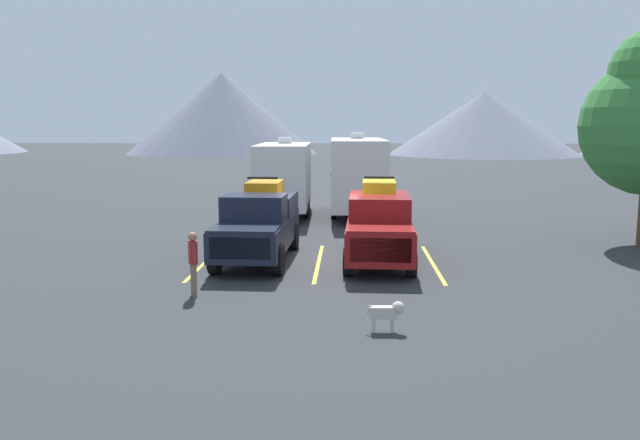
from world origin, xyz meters
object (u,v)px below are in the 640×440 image
object	(u,v)px
pickup_truck_a	(259,222)
pickup_truck_b	(379,224)
camper_trailer_a	(284,175)
person_a	(193,259)
camper_trailer_b	(357,173)
dog	(389,312)

from	to	relation	value
pickup_truck_a	pickup_truck_b	size ratio (longest dim) A/B	0.99
camper_trailer_a	person_a	distance (m)	14.15
pickup_truck_a	camper_trailer_b	distance (m)	10.23
pickup_truck_a	camper_trailer_a	xyz separation A→B (m)	(-0.17, 9.58, 0.74)
person_a	dog	size ratio (longest dim) A/B	1.97
camper_trailer_b	dog	world-z (taller)	camper_trailer_b
pickup_truck_a	camper_trailer_b	size ratio (longest dim) A/B	0.71
pickup_truck_b	dog	xyz separation A→B (m)	(-0.11, -7.06, -0.75)
pickup_truck_b	person_a	distance (m)	6.63
camper_trailer_a	person_a	xyz separation A→B (m)	(-0.85, -14.08, -0.99)
camper_trailer_b	camper_trailer_a	bearing A→B (deg)	-178.79
camper_trailer_a	camper_trailer_b	bearing A→B (deg)	1.21
camper_trailer_a	dog	distance (m)	17.16
pickup_truck_a	pickup_truck_b	bearing A→B (deg)	-0.10
person_a	camper_trailer_a	bearing A→B (deg)	86.53
dog	pickup_truck_b	bearing A→B (deg)	89.09
dog	pickup_truck_a	bearing A→B (deg)	117.83
pickup_truck_a	dog	bearing A→B (deg)	-62.17
pickup_truck_a	pickup_truck_b	world-z (taller)	pickup_truck_b
pickup_truck_b	camper_trailer_a	world-z (taller)	camper_trailer_a
person_a	pickup_truck_a	bearing A→B (deg)	77.19
pickup_truck_b	dog	world-z (taller)	pickup_truck_b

